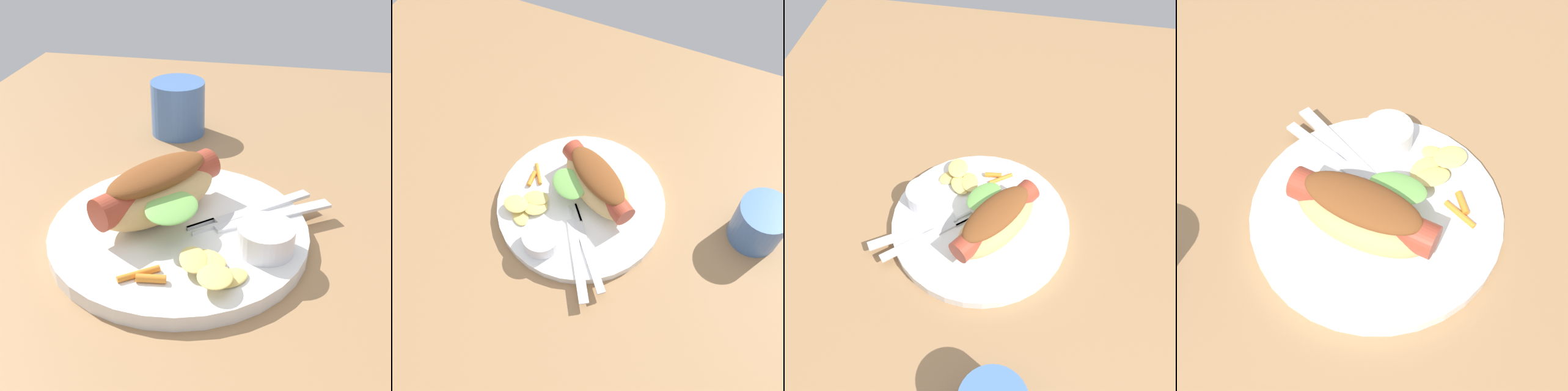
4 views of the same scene
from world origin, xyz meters
TOP-DOWN VIEW (x-y plane):
  - ground_plane at (0.00, 0.00)cm, footprint 120.00×90.00cm
  - plate at (0.53, -2.17)cm, footprint 26.45×26.45cm
  - hot_dog at (-1.04, -4.61)cm, footprint 15.84×13.60cm
  - sauce_ramekin at (2.79, 6.85)cm, footprint 5.52×5.52cm
  - fork at (-3.69, 5.08)cm, footprint 10.83×12.08cm
  - knife at (-3.18, 7.22)cm, footprint 8.44×11.99cm
  - chips_pile at (7.61, 2.46)cm, footprint 7.32×7.40cm
  - carrot_garnish at (9.25, -3.24)cm, footprint 2.84×4.47cm
  - drinking_cup at (-25.64, -8.26)cm, footprint 7.68×7.68cm

SIDE VIEW (x-z plane):
  - ground_plane at x=0.00cm, z-range -1.80..0.00cm
  - plate at x=0.53cm, z-range 0.00..1.60cm
  - knife at x=-3.18cm, z-range 1.60..1.96cm
  - fork at x=-3.69cm, z-range 1.60..2.00cm
  - carrot_garnish at x=9.25cm, z-range 1.56..2.33cm
  - chips_pile at x=7.61cm, z-range 1.63..3.25cm
  - sauce_ramekin at x=2.79cm, z-range 1.60..4.27cm
  - drinking_cup at x=-25.64cm, z-range 0.00..7.65cm
  - hot_dog at x=-1.04cm, z-range 1.73..7.76cm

